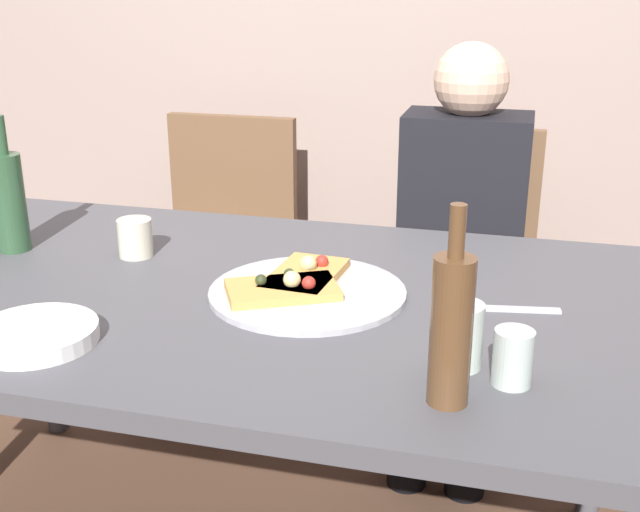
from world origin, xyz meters
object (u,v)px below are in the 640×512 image
Objects in this scene: dining_table at (240,318)px; short_glass at (135,238)px; pizza_slice_last at (306,274)px; chair_left at (222,238)px; plate_stack at (35,335)px; table_knife at (503,309)px; chair_right at (461,259)px; wine_bottle at (451,327)px; beer_bottle at (9,199)px; pizza_tray at (307,292)px; tumbler_far at (513,358)px; pizza_slice_extra at (284,288)px; guest_in_sweater at (459,234)px; wine_glass at (460,335)px.

short_glass is at bearing 156.31° from dining_table.
chair_left is at bearing 122.11° from pizza_slice_last.
short_glass reaches higher than plate_stack.
table_knife is 0.91m from chair_right.
chair_right is (-0.08, 1.25, -0.34)m from wine_bottle.
table_knife is (1.14, -0.07, -0.12)m from beer_bottle.
dining_table is at bearing 51.35° from plate_stack.
beer_bottle is (-0.73, 0.04, 0.10)m from pizza_slice_last.
plate_stack is 1.01× the size of table_knife.
pizza_tray is 0.50m from tumbler_far.
pizza_slice_extra is at bearing 39.27° from plate_stack.
tumbler_far is at bearing -25.36° from dining_table.
beer_bottle reaches higher than pizza_slice_extra.
guest_in_sweater is (0.39, 0.75, -0.02)m from dining_table.
short_glass is 0.10× the size of chair_right.
wine_glass is at bearing -35.22° from pizza_tray.
chair_left is (-0.51, 0.93, -0.24)m from pizza_slice_extra.
pizza_slice_extra is 2.74× the size of tumbler_far.
wine_glass reaches higher than short_glass.
wine_glass is 1.27× the size of short_glass.
wine_bottle is at bearing -1.56° from plate_stack.
chair_left is (-0.87, 1.13, -0.27)m from wine_glass.
beer_bottle reaches higher than plate_stack.
guest_in_sweater reaches higher than beer_bottle.
beer_bottle is at bearing 76.06° from chair_left.
table_knife is at bearing 3.13° from dining_table.
plate_stack is (-0.74, -0.10, -0.04)m from wine_glass.
dining_table is 0.54m from wine_glass.
beer_bottle is 0.31m from short_glass.
pizza_slice_last is 0.45m from wine_glass.
chair_left reaches higher than short_glass.
beer_bottle reaches higher than pizza_tray.
wine_glass is 0.10× the size of guest_in_sweater.
chair_left is (-0.53, 0.84, -0.24)m from pizza_slice_last.
wine_glass is 1.45m from chair_left.
chair_right is (0.24, 0.90, -0.22)m from pizza_tray.
pizza_tray is 0.39m from table_knife.
tumbler_far is at bearing -24.78° from short_glass.
beer_bottle reaches higher than chair_left.
plate_stack is (-0.39, -0.39, -0.01)m from pizza_slice_last.
pizza_slice_extra is 0.42m from wine_glass.
short_glass is (0.30, 0.03, -0.08)m from beer_bottle.
pizza_slice_last is 1.04× the size of table_knife.
guest_in_sweater is at bearing 33.40° from beer_bottle.
short_glass is at bearing -16.30° from table_knife.
chair_right is at bearing -89.60° from table_knife.
wine_bottle is 1.43× the size of table_knife.
pizza_slice_last reaches higher than dining_table.
beer_bottle is 3.43× the size of tumbler_far.
tumbler_far reaches higher than plate_stack.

